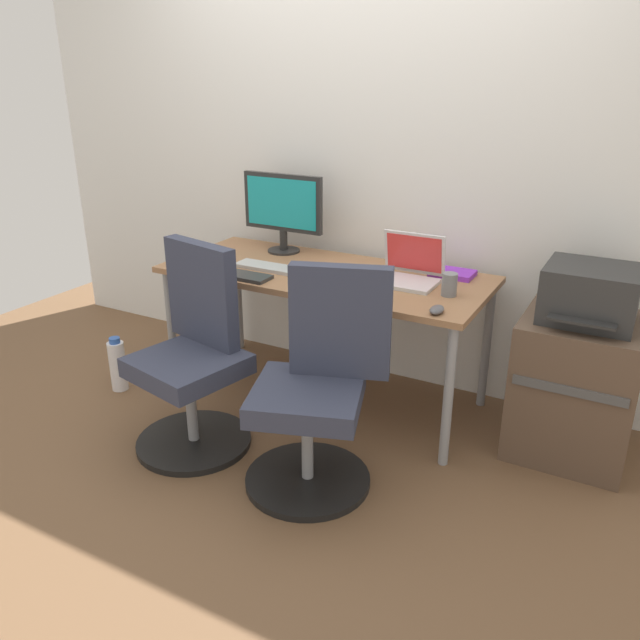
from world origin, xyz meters
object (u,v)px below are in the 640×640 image
object	(u,v)px
office_chair_left	(194,358)
water_bottle_on_floor	(118,365)
office_chair_right	(318,391)
desktop_monitor	(283,207)
side_cabinet	(575,387)
open_laptop	(408,270)
printer	(590,294)
coffee_mug	(373,290)

from	to	relation	value
office_chair_left	water_bottle_on_floor	distance (m)	0.78
office_chair_left	office_chair_right	distance (m)	0.66
office_chair_left	office_chair_right	bearing A→B (deg)	-0.17
water_bottle_on_floor	desktop_monitor	world-z (taller)	desktop_monitor
side_cabinet	office_chair_right	bearing A→B (deg)	-140.44
side_cabinet	desktop_monitor	xyz separation A→B (m)	(-1.62, 0.13, 0.63)
water_bottle_on_floor	open_laptop	size ratio (longest dim) A/B	1.00
printer	coffee_mug	bearing A→B (deg)	-157.46
printer	office_chair_left	bearing A→B (deg)	-154.44
side_cabinet	printer	bearing A→B (deg)	-90.00
printer	coffee_mug	xyz separation A→B (m)	(-0.85, -0.35, -0.02)
desktop_monitor	printer	bearing A→B (deg)	-4.74
printer	desktop_monitor	size ratio (longest dim) A/B	0.83
office_chair_left	coffee_mug	bearing A→B (deg)	28.97
water_bottle_on_floor	office_chair_right	bearing A→B (deg)	-7.67
office_chair_right	desktop_monitor	size ratio (longest dim) A/B	1.96
water_bottle_on_floor	desktop_monitor	bearing A→B (deg)	47.12
office_chair_right	desktop_monitor	xyz separation A→B (m)	(-0.71, 0.89, 0.53)
water_bottle_on_floor	office_chair_left	bearing A→B (deg)	-14.40
printer	water_bottle_on_floor	world-z (taller)	printer
office_chair_left	desktop_monitor	bearing A→B (deg)	93.56
desktop_monitor	open_laptop	distance (m)	0.84
office_chair_left	water_bottle_on_floor	world-z (taller)	office_chair_left
office_chair_right	open_laptop	world-z (taller)	office_chair_right
office_chair_right	side_cabinet	world-z (taller)	office_chair_right
desktop_monitor	coffee_mug	bearing A→B (deg)	-32.46
water_bottle_on_floor	coffee_mug	size ratio (longest dim) A/B	3.37
office_chair_left	water_bottle_on_floor	bearing A→B (deg)	165.60
office_chair_left	coffee_mug	xyz separation A→B (m)	(0.71, 0.40, 0.33)
desktop_monitor	coffee_mug	distance (m)	0.93
side_cabinet	desktop_monitor	bearing A→B (deg)	175.30
water_bottle_on_floor	printer	bearing A→B (deg)	14.02
desktop_monitor	coffee_mug	world-z (taller)	desktop_monitor
office_chair_right	coffee_mug	world-z (taller)	office_chair_right
open_laptop	coffee_mug	xyz separation A→B (m)	(-0.03, -0.33, -0.01)
water_bottle_on_floor	desktop_monitor	xyz separation A→B (m)	(0.65, 0.70, 0.81)
open_laptop	printer	bearing A→B (deg)	1.62
open_laptop	side_cabinet	bearing A→B (deg)	1.69
water_bottle_on_floor	coffee_mug	bearing A→B (deg)	8.55
open_laptop	office_chair_left	bearing A→B (deg)	-135.84
printer	office_chair_right	bearing A→B (deg)	-140.48
office_chair_left	open_laptop	world-z (taller)	office_chair_left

